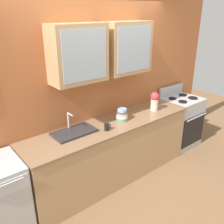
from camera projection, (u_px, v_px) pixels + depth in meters
name	position (u px, v px, depth m)	size (l,w,h in m)	color
ground_plane	(112.00, 177.00, 3.83)	(10.00, 10.00, 0.00)	brown
back_wall_unit	(97.00, 79.00, 3.49)	(4.81, 0.42, 2.75)	#B76638
counter	(112.00, 151.00, 3.66)	(2.63, 0.63, 0.91)	tan
stove_range	(180.00, 121.00, 4.62)	(0.67, 0.62, 1.09)	silver
sink_faucet	(74.00, 132.00, 3.20)	(0.55, 0.32, 0.25)	#2D2D30
bowl_stack	(122.00, 115.00, 3.55)	(0.18, 0.18, 0.18)	#669972
vase	(155.00, 101.00, 3.88)	(0.13, 0.13, 0.30)	beige
cup_near_sink	(107.00, 127.00, 3.27)	(0.10, 0.07, 0.09)	black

